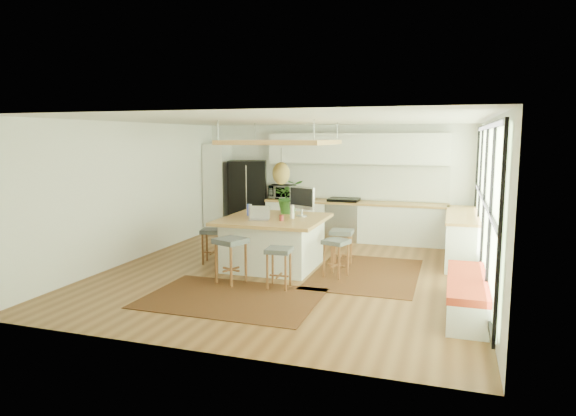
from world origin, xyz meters
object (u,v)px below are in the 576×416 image
(stool_near_right, at_px, (279,267))
(stool_right_front, at_px, (336,257))
(fridge, at_px, (248,197))
(microwave, at_px, (283,190))
(stool_right_back, at_px, (341,248))
(stool_near_left, at_px, (231,262))
(laptop, at_px, (259,214))
(island, at_px, (274,242))
(stool_left_side, at_px, (212,245))
(monitor, at_px, (302,203))
(island_plant, at_px, (289,200))

(stool_near_right, xyz_separation_m, stool_right_front, (0.73, 0.92, 0.00))
(fridge, distance_m, microwave, 0.93)
(stool_right_front, distance_m, stool_right_back, 0.77)
(stool_near_left, xyz_separation_m, microwave, (-0.49, 4.11, 0.77))
(laptop, bearing_deg, fridge, 103.43)
(fridge, relative_size, island, 0.99)
(stool_right_back, distance_m, laptop, 1.70)
(fridge, xyz_separation_m, stool_left_side, (0.49, -2.97, -0.57))
(stool_right_back, xyz_separation_m, stool_left_side, (-2.41, -0.54, 0.00))
(fridge, distance_m, laptop, 3.56)
(stool_near_left, distance_m, microwave, 4.21)
(stool_near_left, bearing_deg, stool_right_back, 48.22)
(fridge, bearing_deg, monitor, -66.83)
(stool_near_left, xyz_separation_m, laptop, (0.15, 0.90, 0.70))
(stool_left_side, bearing_deg, laptop, -12.41)
(stool_left_side, bearing_deg, island, 5.57)
(island, height_order, stool_right_front, island)
(monitor, bearing_deg, laptop, -106.19)
(fridge, relative_size, laptop, 4.88)
(stool_left_side, bearing_deg, fridge, 99.43)
(stool_right_back, xyz_separation_m, microwave, (-1.99, 2.43, 0.77))
(island_plant, bearing_deg, stool_right_back, -9.52)
(island, distance_m, stool_right_front, 1.32)
(island, distance_m, island_plant, 0.95)
(monitor, bearing_deg, island, -119.65)
(laptop, distance_m, monitor, 0.90)
(stool_right_back, bearing_deg, laptop, -150.01)
(fridge, bearing_deg, stool_right_front, -64.17)
(microwave, bearing_deg, stool_left_side, -100.35)
(stool_near_left, bearing_deg, fridge, 108.89)
(stool_right_front, relative_size, stool_right_back, 0.96)
(stool_near_left, xyz_separation_m, stool_near_right, (0.84, -0.01, 0.00))
(stool_right_back, distance_m, microwave, 3.24)
(stool_near_left, height_order, stool_right_back, stool_near_left)
(island, height_order, laptop, laptop)
(monitor, height_order, microwave, monitor)
(island_plant, bearing_deg, microwave, 111.87)
(laptop, relative_size, microwave, 0.62)
(stool_left_side, bearing_deg, island_plant, 28.84)
(stool_right_front, bearing_deg, stool_near_right, -128.13)
(island, bearing_deg, laptop, -113.13)
(stool_near_left, height_order, island_plant, island_plant)
(stool_right_front, relative_size, island_plant, 1.00)
(island_plant, bearing_deg, stool_near_left, -102.38)
(fridge, relative_size, stool_near_left, 2.41)
(fridge, xyz_separation_m, stool_right_front, (2.97, -3.19, -0.57))
(stool_right_front, bearing_deg, microwave, 122.83)
(island, relative_size, stool_right_back, 2.68)
(microwave, bearing_deg, monitor, -66.28)
(stool_right_front, xyz_separation_m, stool_left_side, (-2.48, 0.22, 0.00))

